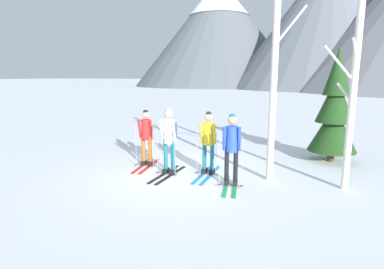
# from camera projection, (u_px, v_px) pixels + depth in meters

# --- Properties ---
(ground_plane) EXTENTS (400.00, 400.00, 0.00)m
(ground_plane) POSITION_uv_depth(u_px,v_px,m) (185.00, 173.00, 8.81)
(ground_plane) COLOR white
(skier_in_red) EXTENTS (0.61, 1.60, 1.71)m
(skier_in_red) POSITION_uv_depth(u_px,v_px,m) (146.00, 135.00, 9.35)
(skier_in_red) COLOR red
(skier_in_red) RESTS_ON ground
(skier_in_white) EXTENTS (0.61, 1.75, 1.84)m
(skier_in_white) POSITION_uv_depth(u_px,v_px,m) (169.00, 137.00, 8.54)
(skier_in_white) COLOR black
(skier_in_white) RESTS_ON ground
(skier_in_yellow) EXTENTS (0.61, 1.80, 1.75)m
(skier_in_yellow) POSITION_uv_depth(u_px,v_px,m) (209.00, 139.00, 8.55)
(skier_in_yellow) COLOR #1E84D1
(skier_in_yellow) RESTS_ON ground
(skier_in_blue) EXTENTS (0.62, 1.61, 1.81)m
(skier_in_blue) POSITION_uv_depth(u_px,v_px,m) (232.00, 146.00, 7.64)
(skier_in_blue) COLOR green
(skier_in_blue) RESTS_ON ground
(pine_tree_near) EXTENTS (1.47, 1.47, 3.55)m
(pine_tree_near) POSITION_uv_depth(u_px,v_px,m) (335.00, 111.00, 9.70)
(pine_tree_near) COLOR #51381E
(pine_tree_near) RESTS_ON ground
(birch_tree_tall) EXTENTS (0.91, 0.51, 5.25)m
(birch_tree_tall) POSITION_uv_depth(u_px,v_px,m) (274.00, 76.00, 7.73)
(birch_tree_tall) COLOR silver
(birch_tree_tall) RESTS_ON ground
(birch_tree_slender) EXTENTS (0.80, 0.87, 4.30)m
(birch_tree_slender) POSITION_uv_depth(u_px,v_px,m) (352.00, 98.00, 7.16)
(birch_tree_slender) COLOR silver
(birch_tree_slender) RESTS_ON ground
(mountain_ridge_distant) EXTENTS (85.75, 59.02, 27.12)m
(mountain_ridge_distant) POSITION_uv_depth(u_px,v_px,m) (319.00, 22.00, 63.32)
(mountain_ridge_distant) COLOR slate
(mountain_ridge_distant) RESTS_ON ground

